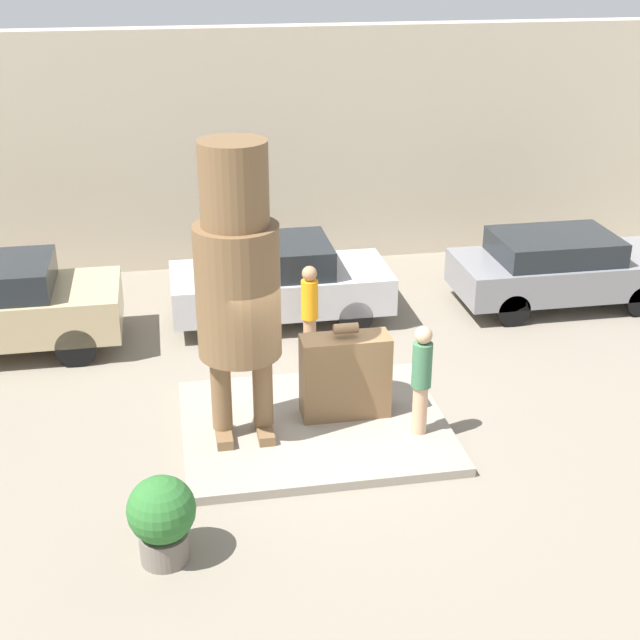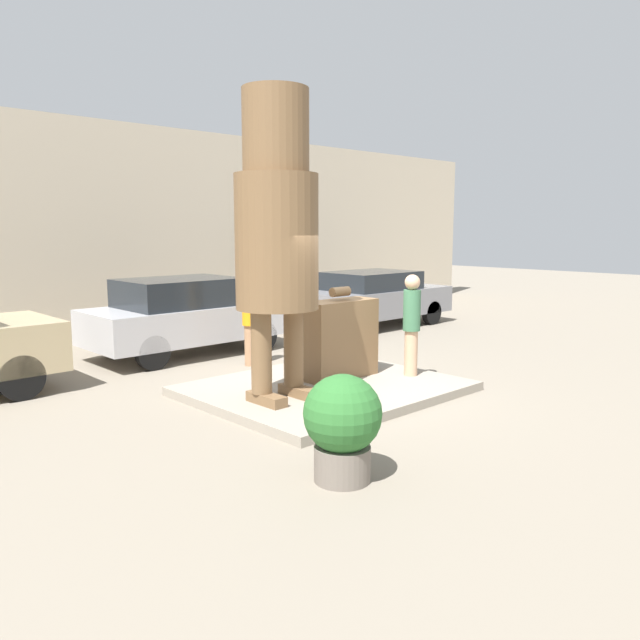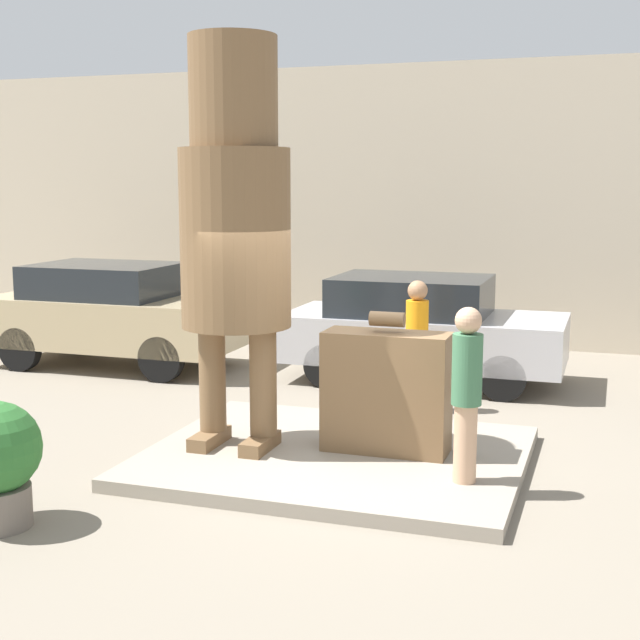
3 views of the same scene
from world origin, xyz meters
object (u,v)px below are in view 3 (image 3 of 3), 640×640
(tourist, at_px, (467,387))
(parked_car_silver, at_px, (421,327))
(statue_figure, at_px, (235,212))
(parked_car_tan, at_px, (114,312))
(giant_suitcase, at_px, (386,391))
(worker_hivis, at_px, (417,340))

(tourist, bearing_deg, parked_car_silver, 107.14)
(parked_car_silver, bearing_deg, statue_figure, -104.34)
(tourist, xyz_separation_m, parked_car_tan, (-6.44, 4.26, -0.18))
(statue_figure, bearing_deg, tourist, -9.10)
(statue_figure, bearing_deg, parked_car_tan, 135.29)
(statue_figure, bearing_deg, giant_suitcase, 11.33)
(giant_suitcase, height_order, parked_car_silver, giant_suitcase)
(parked_car_tan, bearing_deg, statue_figure, -44.71)
(worker_hivis, bearing_deg, statue_figure, -119.14)
(giant_suitcase, bearing_deg, parked_car_tan, 147.15)
(statue_figure, distance_m, parked_car_tan, 5.76)
(tourist, relative_size, worker_hivis, 0.98)
(statue_figure, relative_size, tourist, 2.55)
(parked_car_silver, bearing_deg, parked_car_tan, -174.91)
(parked_car_tan, bearing_deg, parked_car_silver, 5.09)
(parked_car_tan, bearing_deg, giant_suitcase, -32.85)
(giant_suitcase, xyz_separation_m, parked_car_tan, (-5.48, 3.54, 0.09))
(statue_figure, bearing_deg, worker_hivis, 60.86)
(giant_suitcase, relative_size, worker_hivis, 0.87)
(tourist, distance_m, parked_car_tan, 7.72)
(statue_figure, xyz_separation_m, parked_car_tan, (-3.89, 3.85, -1.79))
(parked_car_silver, bearing_deg, worker_hivis, -79.55)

